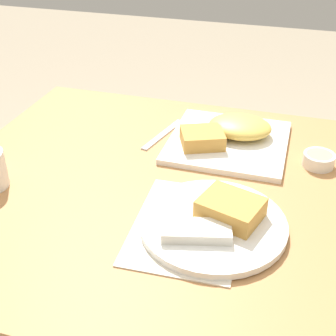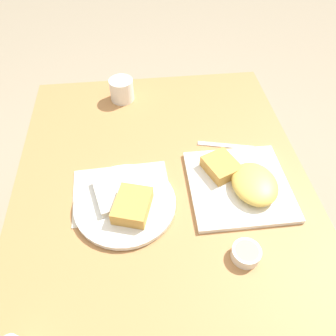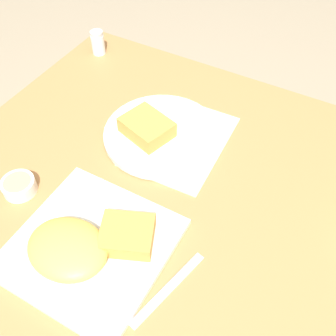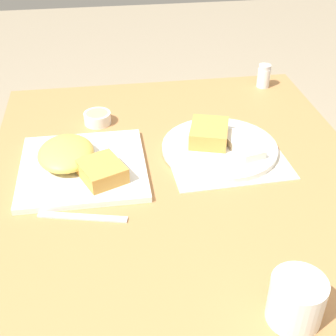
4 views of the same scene
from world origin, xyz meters
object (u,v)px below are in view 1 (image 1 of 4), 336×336
object	(u,v)px
plate_square_near	(229,136)
butter_knife	(163,134)
plate_oval_far	(216,221)
sauce_ramekin	(319,160)

from	to	relation	value
plate_square_near	butter_knife	size ratio (longest dim) A/B	1.58
plate_square_near	plate_oval_far	bearing A→B (deg)	95.98
plate_square_near	sauce_ramekin	world-z (taller)	plate_square_near
plate_oval_far	sauce_ramekin	distance (m)	0.34
butter_knife	plate_oval_far	bearing A→B (deg)	45.95
butter_knife	plate_square_near	bearing A→B (deg)	106.06
plate_square_near	sauce_ramekin	bearing A→B (deg)	167.66
plate_square_near	plate_oval_far	size ratio (longest dim) A/B	1.02
sauce_ramekin	butter_knife	world-z (taller)	sauce_ramekin
plate_oval_far	butter_knife	xyz separation A→B (m)	(0.21, -0.33, -0.02)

